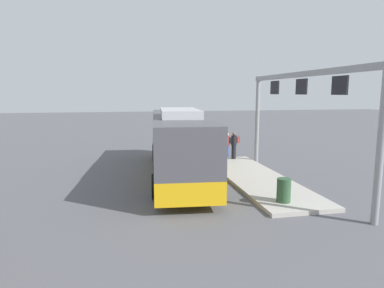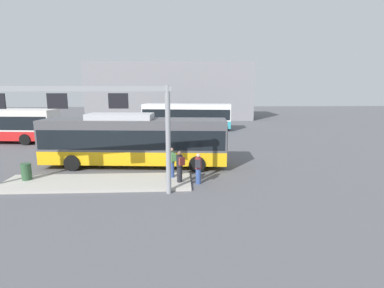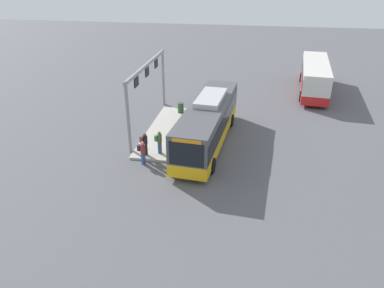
% 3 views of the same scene
% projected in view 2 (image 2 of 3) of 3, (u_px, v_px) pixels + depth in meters
% --- Properties ---
extents(ground_plane, '(120.00, 120.00, 0.00)m').
position_uv_depth(ground_plane, '(136.00, 166.00, 19.64)').
color(ground_plane, '#56565B').
extents(platform_curb, '(10.00, 2.80, 0.16)m').
position_uv_depth(platform_curb, '(97.00, 182.00, 16.05)').
color(platform_curb, '#B2ADA3').
rests_on(platform_curb, ground).
extents(bus_main, '(11.94, 3.51, 3.46)m').
position_uv_depth(bus_main, '(135.00, 139.00, 19.30)').
color(bus_main, '#EAAD14').
rests_on(bus_main, ground).
extents(bus_background_left, '(10.73, 3.94, 3.10)m').
position_uv_depth(bus_background_left, '(187.00, 115.00, 35.91)').
color(bus_background_left, teal).
rests_on(bus_background_left, ground).
extents(person_boarding, '(0.52, 0.60, 1.67)m').
position_uv_depth(person_boarding, '(180.00, 166.00, 15.69)').
color(person_boarding, black).
rests_on(person_boarding, platform_curb).
extents(person_waiting_near, '(0.48, 0.60, 1.67)m').
position_uv_depth(person_waiting_near, '(172.00, 162.00, 16.56)').
color(person_waiting_near, '#334C8C').
rests_on(person_waiting_near, platform_curb).
extents(person_waiting_mid, '(0.39, 0.56, 1.67)m').
position_uv_depth(person_waiting_mid, '(198.00, 168.00, 15.89)').
color(person_waiting_mid, '#334C8C').
rests_on(person_waiting_mid, ground).
extents(platform_sign_gantry, '(10.41, 0.24, 5.20)m').
position_uv_depth(platform_sign_gantry, '(59.00, 116.00, 13.69)').
color(platform_sign_gantry, gray).
rests_on(platform_sign_gantry, ground).
extents(station_building, '(25.44, 8.00, 8.82)m').
position_uv_depth(station_building, '(171.00, 91.00, 48.27)').
color(station_building, gray).
rests_on(station_building, ground).
extents(trash_bin, '(0.52, 0.52, 0.90)m').
position_uv_depth(trash_bin, '(26.00, 172.00, 16.19)').
color(trash_bin, '#2D5133').
rests_on(trash_bin, platform_curb).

